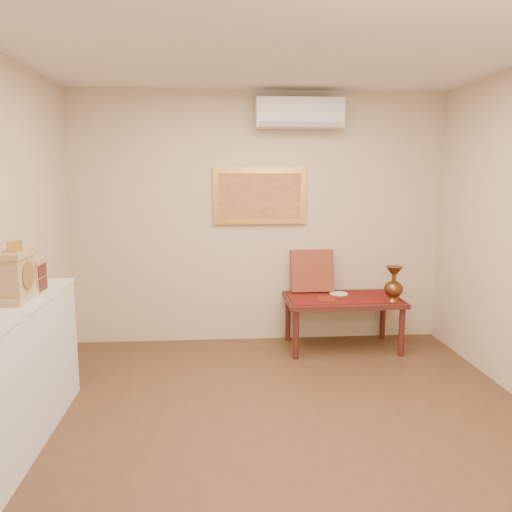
{
  "coord_description": "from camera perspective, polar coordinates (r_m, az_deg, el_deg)",
  "views": [
    {
      "loc": [
        -0.45,
        -3.14,
        1.82
      ],
      "look_at": [
        -0.12,
        1.15,
        1.12
      ],
      "focal_mm": 35.0,
      "sensor_mm": 36.0,
      "label": 1
    }
  ],
  "objects": [
    {
      "name": "floor",
      "position": [
        3.66,
        3.5,
        -20.68
      ],
      "size": [
        4.5,
        4.5,
        0.0
      ],
      "primitive_type": "plane",
      "color": "brown",
      "rests_on": "ground"
    },
    {
      "name": "ceiling",
      "position": [
        3.29,
        4.01,
        24.7
      ],
      "size": [
        4.5,
        4.5,
        0.0
      ],
      "primitive_type": "plane",
      "rotation": [
        3.14,
        0.0,
        0.0
      ],
      "color": "silver",
      "rests_on": "ground"
    },
    {
      "name": "wall_back",
      "position": [
        5.43,
        0.41,
        4.25
      ],
      "size": [
        4.0,
        0.02,
        2.7
      ],
      "primitive_type": "cube",
      "color": "beige",
      "rests_on": "ground"
    },
    {
      "name": "wall_front",
      "position": [
        1.1,
        21.12,
        -16.86
      ],
      "size": [
        4.0,
        0.02,
        2.7
      ],
      "primitive_type": "cube",
      "color": "beige",
      "rests_on": "ground"
    },
    {
      "name": "table_cloth",
      "position": [
        5.34,
        9.9,
        -4.65
      ],
      "size": [
        1.14,
        0.59,
        0.01
      ],
      "primitive_type": "cube",
      "color": "maroon",
      "rests_on": "low_table"
    },
    {
      "name": "brass_urn_tall",
      "position": [
        5.23,
        15.48,
        -2.65
      ],
      "size": [
        0.19,
        0.19,
        0.43
      ],
      "primitive_type": null,
      "color": "brown",
      "rests_on": "table_cloth"
    },
    {
      "name": "plate",
      "position": [
        5.43,
        9.45,
        -4.27
      ],
      "size": [
        0.19,
        0.19,
        0.01
      ],
      "primitive_type": "cylinder",
      "color": "white",
      "rests_on": "table_cloth"
    },
    {
      "name": "menu",
      "position": [
        5.19,
        8.04,
        -4.86
      ],
      "size": [
        0.23,
        0.28,
        0.01
      ],
      "primitive_type": "cube",
      "rotation": [
        0.0,
        0.0,
        -0.22
      ],
      "color": "maroon",
      "rests_on": "table_cloth"
    },
    {
      "name": "cushion",
      "position": [
        5.48,
        6.4,
        -1.69
      ],
      "size": [
        0.46,
        0.19,
        0.47
      ],
      "primitive_type": "cube",
      "rotation": [
        -0.21,
        0.0,
        0.0
      ],
      "color": "maroon",
      "rests_on": "table_cloth"
    },
    {
      "name": "display_ledge",
      "position": [
        3.68,
        -26.73,
        -13.03
      ],
      "size": [
        0.37,
        2.02,
        0.98
      ],
      "color": "silver",
      "rests_on": "floor"
    },
    {
      "name": "mantel_clock",
      "position": [
        3.72,
        -25.64,
        -2.03
      ],
      "size": [
        0.17,
        0.36,
        0.41
      ],
      "color": "tan",
      "rests_on": "display_ledge"
    },
    {
      "name": "wooden_chest",
      "position": [
        3.96,
        -24.25,
        -2.06
      ],
      "size": [
        0.16,
        0.21,
        0.24
      ],
      "color": "tan",
      "rests_on": "display_ledge"
    },
    {
      "name": "low_table",
      "position": [
        5.35,
        9.88,
        -5.37
      ],
      "size": [
        1.2,
        0.7,
        0.55
      ],
      "color": "#4F1C17",
      "rests_on": "floor"
    },
    {
      "name": "painting",
      "position": [
        5.38,
        0.43,
        6.88
      ],
      "size": [
        1.0,
        0.06,
        0.6
      ],
      "color": "gold",
      "rests_on": "wall_back"
    },
    {
      "name": "ac_unit",
      "position": [
        5.36,
        4.98,
        15.92
      ],
      "size": [
        0.9,
        0.25,
        0.3
      ],
      "color": "silver",
      "rests_on": "wall_back"
    }
  ]
}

